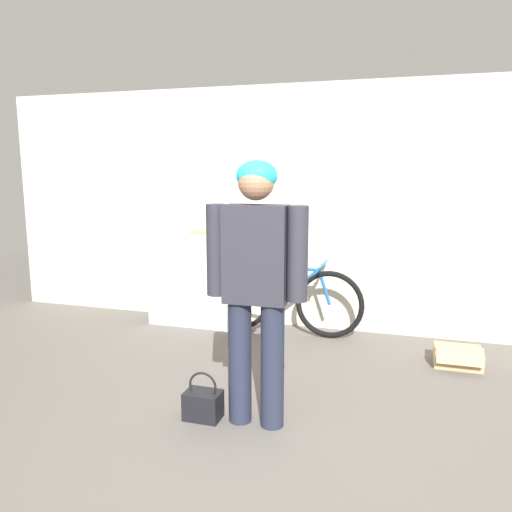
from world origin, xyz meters
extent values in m
plane|color=#605B56|center=(0.00, 0.00, 0.00)|extent=(14.00, 14.00, 0.00)
cube|color=beige|center=(0.00, 2.98, 1.30)|extent=(8.00, 0.06, 2.60)
cube|color=white|center=(0.55, 2.95, 0.35)|extent=(0.08, 0.01, 0.12)
cube|color=white|center=(-1.58, 2.73, 0.51)|extent=(0.94, 0.40, 1.01)
cylinder|color=#23283D|center=(-0.36, 0.75, 0.43)|extent=(0.16, 0.16, 0.86)
cylinder|color=#23283D|center=(-0.13, 0.75, 0.43)|extent=(0.16, 0.16, 0.86)
cube|color=#2D2D38|center=(-0.24, 0.75, 1.18)|extent=(0.42, 0.21, 0.64)
cylinder|color=#2D2D38|center=(-0.52, 0.75, 1.19)|extent=(0.13, 0.13, 0.61)
cylinder|color=#2D2D38|center=(0.03, 0.75, 1.19)|extent=(0.13, 0.13, 0.61)
sphere|color=#A37556|center=(-0.24, 0.75, 1.64)|extent=(0.23, 0.23, 0.23)
ellipsoid|color=#23B7CC|center=(-0.24, 0.77, 1.68)|extent=(0.27, 0.24, 0.20)
torus|color=black|center=(-1.01, 2.66, 0.35)|extent=(0.71, 0.06, 0.71)
torus|color=black|center=(-0.03, 2.65, 0.35)|extent=(0.71, 0.06, 0.71)
cylinder|color=#1E609E|center=(-0.82, 2.65, 0.33)|extent=(0.38, 0.04, 0.09)
cylinder|color=#1E609E|center=(-0.87, 2.65, 0.54)|extent=(0.30, 0.04, 0.39)
cylinder|color=#1E609E|center=(-0.69, 2.65, 0.51)|extent=(0.13, 0.03, 0.43)
cylinder|color=#1E609E|center=(-0.39, 2.65, 0.50)|extent=(0.52, 0.04, 0.44)
cylinder|color=#1E609E|center=(-0.44, 2.65, 0.71)|extent=(0.59, 0.04, 0.05)
cylinder|color=#1E609E|center=(-0.09, 2.65, 0.53)|extent=(0.15, 0.04, 0.36)
cylinder|color=#1E609E|center=(-0.13, 2.65, 0.74)|extent=(0.07, 0.03, 0.08)
cylinder|color=#1E609E|center=(-0.11, 2.65, 0.77)|extent=(0.03, 0.46, 0.02)
ellipsoid|color=black|center=(-0.74, 2.65, 0.74)|extent=(0.22, 0.08, 0.05)
ellipsoid|color=#EAD64C|center=(-1.52, 2.78, 1.03)|extent=(0.12, 0.04, 0.04)
ellipsoid|color=#EAD64C|center=(-1.60, 2.79, 1.03)|extent=(0.12, 0.08, 0.03)
ellipsoid|color=#EAD64C|center=(-1.44, 2.79, 1.03)|extent=(0.11, 0.08, 0.03)
sphere|color=brown|center=(-1.65, 2.81, 1.03)|extent=(0.02, 0.02, 0.02)
cube|color=black|center=(-0.61, 0.70, 0.10)|extent=(0.25, 0.17, 0.20)
torus|color=black|center=(-0.61, 0.70, 0.24)|extent=(0.21, 0.02, 0.21)
cube|color=tan|center=(1.18, 2.25, 0.08)|extent=(0.40, 0.31, 0.15)
cube|color=tan|center=(1.18, 2.09, 0.14)|extent=(0.38, 0.11, 0.14)
camera|label=1|loc=(0.68, -2.30, 1.72)|focal=35.00mm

